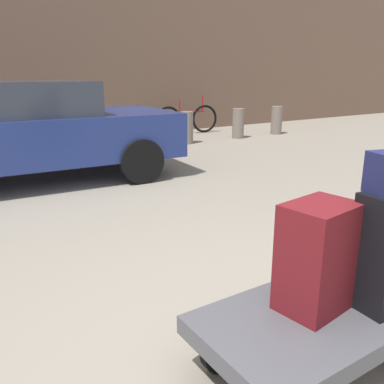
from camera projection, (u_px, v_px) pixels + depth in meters
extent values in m
plane|color=gray|center=(312.00, 365.00, 2.24)|extent=(60.00, 60.00, 0.00)
cube|color=#4C4C51|center=(317.00, 319.00, 2.15)|extent=(1.28, 0.72, 0.10)
cylinder|color=black|center=(331.00, 302.00, 2.63)|extent=(0.24, 0.06, 0.24)
cylinder|color=black|center=(222.00, 350.00, 2.17)|extent=(0.24, 0.06, 0.24)
cube|color=maroon|center=(317.00, 257.00, 2.10)|extent=(0.41, 0.32, 0.57)
cube|color=navy|center=(24.00, 138.00, 5.82)|extent=(4.41, 2.08, 0.64)
cylinder|color=black|center=(104.00, 144.00, 7.29)|extent=(0.65, 0.26, 0.64)
cylinder|color=black|center=(141.00, 161.00, 5.86)|extent=(0.65, 0.26, 0.64)
torus|color=black|center=(168.00, 121.00, 10.38)|extent=(0.72, 0.15, 0.72)
torus|color=black|center=(205.00, 119.00, 10.82)|extent=(0.72, 0.15, 0.72)
cylinder|color=maroon|center=(187.00, 112.00, 10.54)|extent=(1.00, 0.16, 0.04)
cylinder|color=maroon|center=(180.00, 106.00, 10.41)|extent=(0.04, 0.04, 0.30)
cylinder|color=maroon|center=(202.00, 103.00, 10.67)|extent=(0.04, 0.04, 0.40)
cylinder|color=#72665B|center=(136.00, 132.00, 8.47)|extent=(0.28, 0.28, 0.71)
cylinder|color=#72665B|center=(187.00, 128.00, 9.12)|extent=(0.28, 0.28, 0.71)
cylinder|color=#72665B|center=(238.00, 123.00, 9.88)|extent=(0.28, 0.28, 0.71)
cylinder|color=#72665B|center=(277.00, 120.00, 10.55)|extent=(0.28, 0.28, 0.71)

